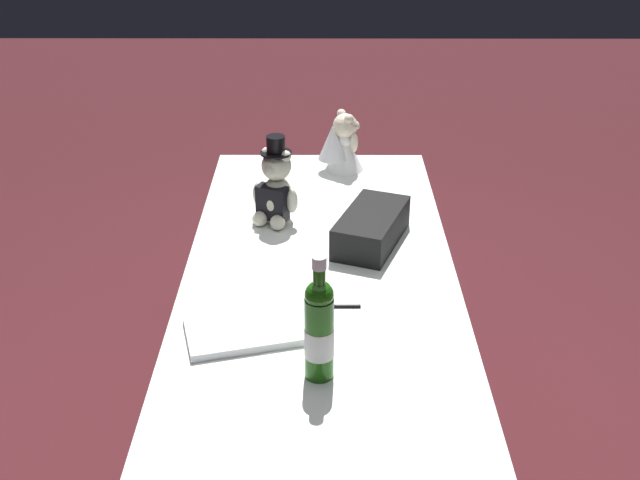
% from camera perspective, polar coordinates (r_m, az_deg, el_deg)
% --- Properties ---
extents(ground_plane, '(12.00, 12.00, 0.00)m').
position_cam_1_polar(ground_plane, '(2.88, 0.00, -15.11)').
color(ground_plane, '#47191E').
extents(reception_table, '(1.87, 0.83, 0.75)m').
position_cam_1_polar(reception_table, '(2.64, 0.00, -9.15)').
color(reception_table, white).
rests_on(reception_table, ground_plane).
extents(teddy_bear_groom, '(0.16, 0.16, 0.30)m').
position_cam_1_polar(teddy_bear_groom, '(2.67, -3.20, 3.65)').
color(teddy_bear_groom, silver).
rests_on(teddy_bear_groom, reception_table).
extents(teddy_bear_bride, '(0.17, 0.20, 0.24)m').
position_cam_1_polar(teddy_bear_bride, '(3.09, 1.57, 6.87)').
color(teddy_bear_bride, white).
rests_on(teddy_bear_bride, reception_table).
extents(champagne_bottle, '(0.07, 0.07, 0.34)m').
position_cam_1_polar(champagne_bottle, '(1.91, 0.02, -6.34)').
color(champagne_bottle, '#1B550F').
rests_on(champagne_bottle, reception_table).
extents(signing_pen, '(0.01, 0.14, 0.01)m').
position_cam_1_polar(signing_pen, '(2.24, 1.10, -4.78)').
color(signing_pen, black).
rests_on(signing_pen, reception_table).
extents(gift_case_black, '(0.37, 0.27, 0.11)m').
position_cam_1_polar(gift_case_black, '(2.56, 3.70, 0.90)').
color(gift_case_black, black).
rests_on(gift_case_black, reception_table).
extents(guestbook, '(0.26, 0.33, 0.02)m').
position_cam_1_polar(guestbook, '(2.14, -5.60, -6.50)').
color(guestbook, white).
rests_on(guestbook, reception_table).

